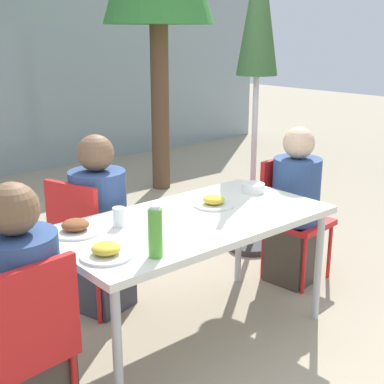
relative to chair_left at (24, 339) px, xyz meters
name	(u,v)px	position (x,y,z in m)	size (l,w,h in m)	color
ground_plane	(192,337)	(1.08, 0.19, -0.51)	(24.00, 24.00, 0.00)	tan
dining_table	(192,228)	(1.08, 0.19, 0.17)	(1.57, 0.80, 0.74)	silver
chair_left	(24,339)	(0.00, 0.00, 0.00)	(0.44, 0.44, 0.87)	red
person_left	(24,320)	(0.04, 0.08, 0.04)	(0.34, 0.34, 1.16)	#473D33
chair_right	(289,209)	(2.15, 0.38, 0.00)	(0.44, 0.44, 0.87)	red
person_right	(295,211)	(2.11, 0.29, 0.02)	(0.33, 0.33, 1.12)	#473D33
chair_far	(85,236)	(0.78, 0.86, 0.00)	(0.50, 0.50, 0.87)	red
person_far	(100,230)	(0.87, 0.84, 0.02)	(0.39, 0.39, 1.14)	#383842
closed_umbrella	(258,26)	(2.31, 0.88, 1.26)	(0.36, 0.36, 2.41)	#333333
plate_0	(75,228)	(0.48, 0.41, 0.26)	(0.26, 0.26, 0.07)	white
plate_1	(214,202)	(1.31, 0.27, 0.26)	(0.24, 0.24, 0.07)	white
plate_2	(106,252)	(0.44, 0.04, 0.26)	(0.24, 0.24, 0.07)	white
bottle	(155,232)	(0.61, -0.10, 0.35)	(0.07, 0.07, 0.25)	#51A338
drinking_cup	(119,217)	(0.70, 0.34, 0.28)	(0.07, 0.07, 0.10)	white
salad_bowl	(253,188)	(1.70, 0.31, 0.26)	(0.15, 0.15, 0.06)	white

